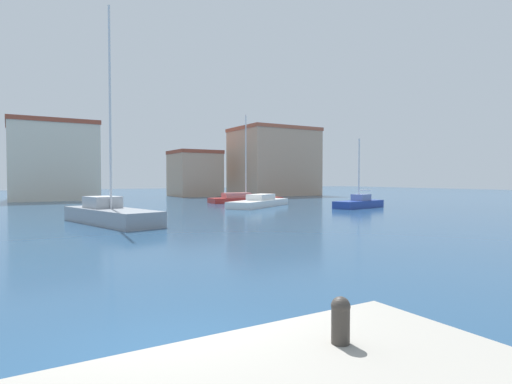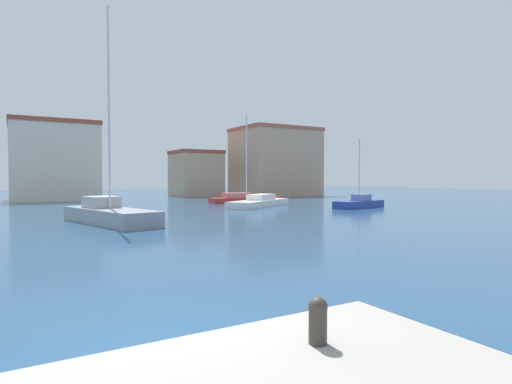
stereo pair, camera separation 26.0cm
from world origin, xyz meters
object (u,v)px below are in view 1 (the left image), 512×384
(mooring_bollard, at_px, (341,318))
(sailboat_grey_distant_east, at_px, (110,214))
(motorboat_white_behind_lamppost, at_px, (260,202))
(sailboat_red_inner_mooring, at_px, (244,199))
(sailboat_blue_outer_mooring, at_px, (359,203))

(mooring_bollard, xyz_separation_m, sailboat_grey_distant_east, (2.13, 21.46, -0.59))
(motorboat_white_behind_lamppost, bearing_deg, sailboat_red_inner_mooring, 73.25)
(motorboat_white_behind_lamppost, bearing_deg, sailboat_grey_distant_east, -151.41)
(mooring_bollard, distance_m, sailboat_red_inner_mooring, 40.48)
(mooring_bollard, relative_size, motorboat_white_behind_lamppost, 0.06)
(sailboat_grey_distant_east, xyz_separation_m, sailboat_blue_outer_mooring, (21.47, 2.17, -0.14))
(sailboat_blue_outer_mooring, bearing_deg, mooring_bollard, -134.96)
(mooring_bollard, distance_m, motorboat_white_behind_lamppost, 34.10)
(sailboat_grey_distant_east, xyz_separation_m, motorboat_white_behind_lamppost, (14.86, 8.10, -0.18))
(sailboat_grey_distant_east, distance_m, sailboat_blue_outer_mooring, 21.58)
(sailboat_blue_outer_mooring, bearing_deg, motorboat_white_behind_lamppost, 138.12)
(sailboat_red_inner_mooring, xyz_separation_m, sailboat_blue_outer_mooring, (4.73, -12.17, 0.02))
(sailboat_grey_distant_east, xyz_separation_m, sailboat_red_inner_mooring, (16.74, 14.34, -0.16))
(sailboat_red_inner_mooring, bearing_deg, mooring_bollard, -117.79)
(sailboat_grey_distant_east, relative_size, motorboat_white_behind_lamppost, 1.44)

